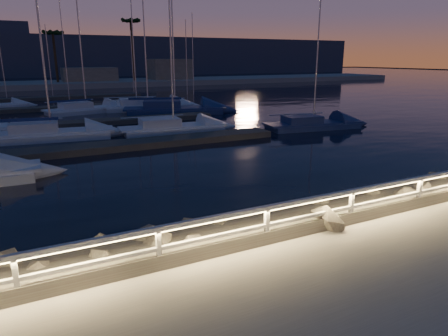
{
  "coord_description": "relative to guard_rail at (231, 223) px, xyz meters",
  "views": [
    {
      "loc": [
        -4.47,
        -8.31,
        4.84
      ],
      "look_at": [
        1.74,
        4.0,
        1.01
      ],
      "focal_mm": 32.0,
      "sensor_mm": 36.0,
      "label": 1
    }
  ],
  "objects": [
    {
      "name": "riprap",
      "position": [
        -1.49,
        1.75,
        -1.04
      ],
      "size": [
        36.72,
        3.01,
        1.46
      ],
      "color": "#686559",
      "rests_on": "ground"
    },
    {
      "name": "sailboat_k",
      "position": [
        1.13,
        33.95,
        -0.94
      ],
      "size": [
        8.43,
        4.13,
        13.79
      ],
      "rotation": [
        0.0,
        0.0,
        0.23
      ],
      "color": "silver",
      "rests_on": "ground"
    },
    {
      "name": "sailboat_h",
      "position": [
        9.0,
        29.78,
        -0.9
      ],
      "size": [
        10.37,
        5.78,
        16.93
      ],
      "rotation": [
        0.0,
        0.0,
        -0.31
      ],
      "color": "navy",
      "rests_on": "ground"
    },
    {
      "name": "sailboat_d",
      "position": [
        15.73,
        16.45,
        -0.97
      ],
      "size": [
        8.12,
        3.42,
        13.32
      ],
      "rotation": [
        0.0,
        0.0,
        -0.14
      ],
      "color": "navy",
      "rests_on": "ground"
    },
    {
      "name": "far_shore",
      "position": [
        -0.06,
        74.05,
        -0.48
      ],
      "size": [
        160.0,
        14.0,
        5.2
      ],
      "color": "#A6A296",
      "rests_on": "ground"
    },
    {
      "name": "floating_docks",
      "position": [
        0.07,
        32.5,
        -1.17
      ],
      "size": [
        22.0,
        36.0,
        0.4
      ],
      "color": "#565047",
      "rests_on": "ground"
    },
    {
      "name": "guard_rail",
      "position": [
        0.0,
        0.0,
        0.0
      ],
      "size": [
        44.11,
        0.12,
        1.06
      ],
      "color": "silver",
      "rests_on": "ground"
    },
    {
      "name": "palm_center",
      "position": [
        2.07,
        73.0,
        8.01
      ],
      "size": [
        3.0,
        3.0,
        9.7
      ],
      "color": "#43351F",
      "rests_on": "ground"
    },
    {
      "name": "palm_right",
      "position": [
        16.07,
        72.0,
        10.26
      ],
      "size": [
        3.0,
        3.0,
        12.2
      ],
      "color": "#43351F",
      "rests_on": "ground"
    },
    {
      "name": "sailboat_g",
      "position": [
        6.44,
        34.41,
        -0.98
      ],
      "size": [
        7.35,
        3.52,
        12.03
      ],
      "rotation": [
        0.0,
        0.0,
        0.21
      ],
      "color": "silver",
      "rests_on": "ground"
    },
    {
      "name": "harbor_water",
      "position": [
        0.07,
        31.22,
        -1.74
      ],
      "size": [
        400.0,
        440.0,
        0.6
      ],
      "color": "black",
      "rests_on": "ground"
    },
    {
      "name": "sailboat_f",
      "position": [
        -3.05,
        21.02,
        -0.92
      ],
      "size": [
        8.37,
        3.38,
        13.89
      ],
      "rotation": [
        0.0,
        0.0,
        -0.12
      ],
      "color": "silver",
      "rests_on": "ground"
    },
    {
      "name": "sailboat_c",
      "position": [
        5.28,
        19.73,
        -0.95
      ],
      "size": [
        8.04,
        2.95,
        13.38
      ],
      "rotation": [
        0.0,
        0.0,
        -0.07
      ],
      "color": "silver",
      "rests_on": "ground"
    },
    {
      "name": "ground",
      "position": [
        0.07,
        0.0,
        -0.77
      ],
      "size": [
        400.0,
        400.0,
        0.0
      ],
      "primitive_type": "plane",
      "color": "#A6A296",
      "rests_on": "ground"
    },
    {
      "name": "sailboat_l",
      "position": [
        7.35,
        33.59,
        -0.92
      ],
      "size": [
        9.66,
        4.05,
        15.85
      ],
      "rotation": [
        0.0,
        0.0,
        -0.14
      ],
      "color": "silver",
      "rests_on": "ground"
    }
  ]
}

